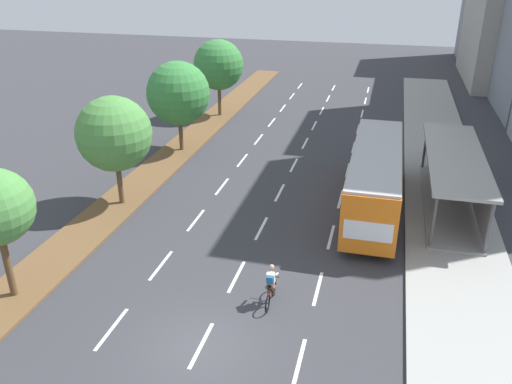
{
  "coord_description": "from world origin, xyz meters",
  "views": [
    {
      "loc": [
        5.45,
        -13.29,
        12.58
      ],
      "look_at": [
        -0.7,
        10.61,
        1.2
      ],
      "focal_mm": 36.4,
      "sensor_mm": 36.0,
      "label": 1
    }
  ],
  "objects": [
    {
      "name": "ground_plane",
      "position": [
        0.0,
        0.0,
        0.0
      ],
      "size": [
        140.0,
        140.0,
        0.0
      ],
      "primitive_type": "plane",
      "color": "#38383D"
    },
    {
      "name": "median_strip",
      "position": [
        -8.3,
        20.0,
        0.06
      ],
      "size": [
        2.6,
        52.0,
        0.12
      ],
      "primitive_type": "cube",
      "color": "brown",
      "rests_on": "ground"
    },
    {
      "name": "sidewalk_right",
      "position": [
        9.25,
        20.0,
        0.07
      ],
      "size": [
        4.5,
        52.0,
        0.15
      ],
      "primitive_type": "cube",
      "color": "#9E9E99",
      "rests_on": "ground"
    },
    {
      "name": "lane_divider_left",
      "position": [
        -3.5,
        17.82,
        0.0
      ],
      "size": [
        0.14,
        46.65,
        0.01
      ],
      "color": "white",
      "rests_on": "ground"
    },
    {
      "name": "lane_divider_center",
      "position": [
        0.0,
        17.82,
        0.0
      ],
      "size": [
        0.14,
        46.65,
        0.01
      ],
      "color": "white",
      "rests_on": "ground"
    },
    {
      "name": "lane_divider_right",
      "position": [
        3.5,
        17.82,
        0.0
      ],
      "size": [
        0.14,
        46.65,
        0.01
      ],
      "color": "white",
      "rests_on": "ground"
    },
    {
      "name": "bus_shelter",
      "position": [
        9.53,
        13.93,
        1.87
      ],
      "size": [
        2.9,
        10.98,
        2.86
      ],
      "color": "gray",
      "rests_on": "sidewalk_right"
    },
    {
      "name": "bus",
      "position": [
        5.25,
        12.56,
        2.07
      ],
      "size": [
        2.54,
        11.29,
        3.37
      ],
      "color": "orange",
      "rests_on": "ground"
    },
    {
      "name": "cyclist",
      "position": [
        1.82,
        3.12,
        0.79
      ],
      "size": [
        0.46,
        1.82,
        1.71
      ],
      "color": "black",
      "rests_on": "ground"
    },
    {
      "name": "median_tree_second",
      "position": [
        -8.09,
        9.74,
        4.05
      ],
      "size": [
        3.95,
        3.95,
        5.92
      ],
      "color": "brown",
      "rests_on": "median_strip"
    },
    {
      "name": "median_tree_third",
      "position": [
        -8.1,
        18.52,
        4.08
      ],
      "size": [
        4.25,
        4.25,
        6.09
      ],
      "color": "brown",
      "rests_on": "median_strip"
    },
    {
      "name": "median_tree_fourth",
      "position": [
        -8.15,
        27.3,
        4.31
      ],
      "size": [
        4.07,
        4.07,
        6.23
      ],
      "color": "brown",
      "rests_on": "median_strip"
    }
  ]
}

